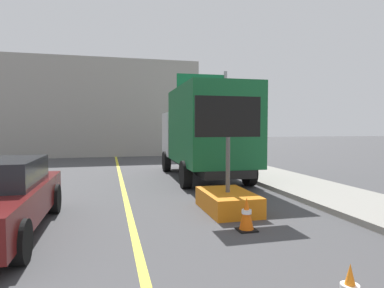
% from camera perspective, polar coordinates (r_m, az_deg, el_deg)
% --- Properties ---
extents(lane_center_stripe, '(0.14, 36.00, 0.01)m').
position_cam_1_polar(lane_center_stripe, '(5.31, -8.90, -19.05)').
color(lane_center_stripe, yellow).
rests_on(lane_center_stripe, ground).
extents(arrow_board_trailer, '(1.60, 1.80, 2.70)m').
position_cam_1_polar(arrow_board_trailer, '(7.94, 6.15, -7.99)').
color(arrow_board_trailer, orange).
rests_on(arrow_board_trailer, ground).
extents(box_truck, '(2.58, 6.57, 3.38)m').
position_cam_1_polar(box_truck, '(12.58, 2.14, 2.23)').
color(box_truck, black).
rests_on(box_truck, ground).
extents(highway_guide_sign, '(2.79, 0.18, 5.00)m').
position_cam_1_polar(highway_guide_sign, '(18.16, 3.39, 7.51)').
color(highway_guide_sign, gray).
rests_on(highway_guide_sign, ground).
extents(far_building_block, '(17.35, 9.49, 6.49)m').
position_cam_1_polar(far_building_block, '(27.23, -19.65, 5.46)').
color(far_building_block, gray).
rests_on(far_building_block, ground).
extents(traffic_cone_mid_lane, '(0.36, 0.36, 0.64)m').
position_cam_1_polar(traffic_cone_mid_lane, '(6.58, 9.33, -11.81)').
color(traffic_cone_mid_lane, black).
rests_on(traffic_cone_mid_lane, ground).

